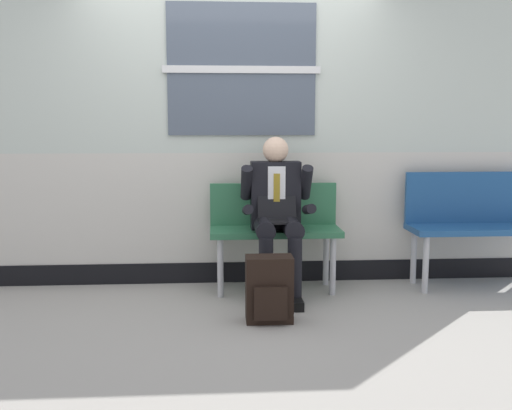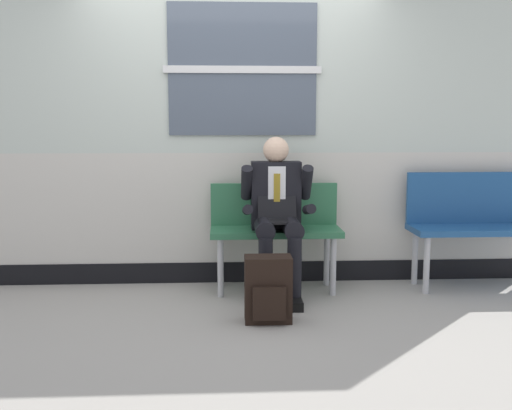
# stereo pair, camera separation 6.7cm
# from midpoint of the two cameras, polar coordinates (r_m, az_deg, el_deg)

# --- Properties ---
(ground_plane) EXTENTS (18.00, 18.00, 0.00)m
(ground_plane) POSITION_cam_midpoint_polar(r_m,az_deg,el_deg) (4.75, -2.44, -9.16)
(ground_plane) COLOR #9E9991
(station_wall) EXTENTS (5.22, 0.16, 2.61)m
(station_wall) POSITION_cam_midpoint_polar(r_m,az_deg,el_deg) (5.18, -2.69, 6.86)
(station_wall) COLOR beige
(station_wall) RESTS_ON ground
(bench_with_person) EXTENTS (1.07, 0.42, 0.88)m
(bench_with_person) POSITION_cam_midpoint_polar(r_m,az_deg,el_deg) (4.99, 1.39, -1.90)
(bench_with_person) COLOR #2D6B47
(bench_with_person) RESTS_ON ground
(bench_empty) EXTENTS (1.17, 0.42, 0.97)m
(bench_empty) POSITION_cam_midpoint_polar(r_m,az_deg,el_deg) (5.43, 19.88, -1.21)
(bench_empty) COLOR navy
(bench_empty) RESTS_ON ground
(person_seated) EXTENTS (0.57, 0.70, 1.28)m
(person_seated) POSITION_cam_midpoint_polar(r_m,az_deg,el_deg) (4.77, 1.60, -0.56)
(person_seated) COLOR black
(person_seated) RESTS_ON ground
(backpack) EXTENTS (0.33, 0.23, 0.47)m
(backpack) POSITION_cam_midpoint_polar(r_m,az_deg,el_deg) (4.24, 0.81, -8.07)
(backpack) COLOR black
(backpack) RESTS_ON ground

